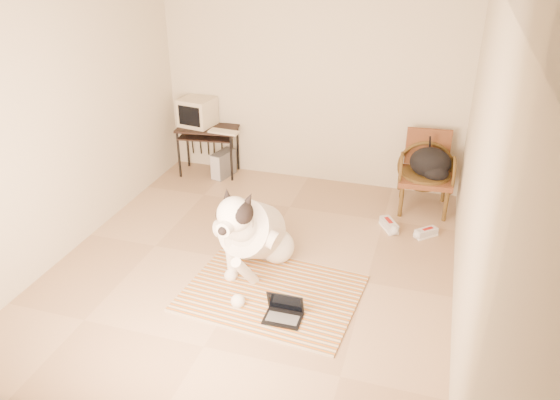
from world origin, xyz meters
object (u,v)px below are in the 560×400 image
at_px(laptop, 284,312).
at_px(rattan_chair, 426,172).
at_px(dog, 253,233).
at_px(backpack, 431,164).
at_px(crt_monitor, 197,112).
at_px(pc_tower, 223,164).
at_px(computer_desk, 207,134).

xyz_separation_m(laptop, rattan_chair, (1.04, 2.59, 0.40)).
distance_m(dog, backpack, 2.47).
distance_m(dog, crt_monitor, 2.67).
bearing_deg(dog, pc_tower, 119.67).
height_order(computer_desk, crt_monitor, crt_monitor).
xyz_separation_m(laptop, computer_desk, (-1.92, 2.75, 0.51)).
relative_size(pc_tower, backpack, 0.85).
bearing_deg(dog, crt_monitor, 125.99).
height_order(dog, rattan_chair, dog).
bearing_deg(dog, laptop, -52.20).
distance_m(crt_monitor, pc_tower, 0.80).
xyz_separation_m(crt_monitor, rattan_chair, (3.12, -0.23, -0.39)).
distance_m(laptop, backpack, 2.81).
xyz_separation_m(dog, crt_monitor, (-1.55, 2.13, 0.45)).
bearing_deg(dog, rattan_chair, 50.58).
bearing_deg(rattan_chair, backpack, -47.49).
distance_m(pc_tower, rattan_chair, 2.75).
height_order(pc_tower, rattan_chair, rattan_chair).
bearing_deg(backpack, pc_tower, 176.23).
xyz_separation_m(dog, rattan_chair, (1.57, 1.91, 0.06)).
bearing_deg(computer_desk, backpack, -4.11).
xyz_separation_m(computer_desk, rattan_chair, (2.96, -0.16, -0.11)).
relative_size(dog, rattan_chair, 1.56).
distance_m(laptop, crt_monitor, 3.59).
bearing_deg(backpack, laptop, -113.22).
relative_size(crt_monitor, pc_tower, 1.15).
bearing_deg(computer_desk, crt_monitor, 157.40).
bearing_deg(crt_monitor, laptop, -53.57).
bearing_deg(dog, backpack, 48.81).
xyz_separation_m(rattan_chair, backpack, (0.05, -0.06, 0.13)).
distance_m(crt_monitor, backpack, 3.19).
bearing_deg(rattan_chair, pc_tower, 177.34).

